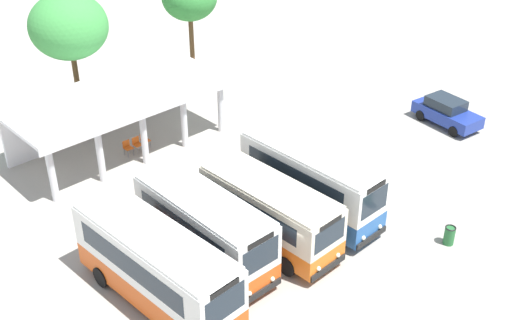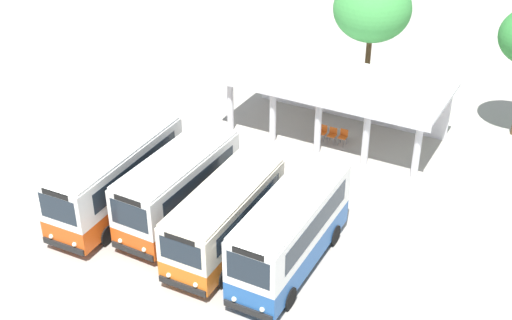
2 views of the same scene
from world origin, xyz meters
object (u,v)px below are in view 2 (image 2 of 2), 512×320
Objects in this scene: city_bus_second_in_row at (178,186)px; waiting_chair_second_from_end at (332,134)px; city_bus_nearest_orange at (116,175)px; city_bus_fourth_amber at (291,229)px; city_bus_middle_cream at (225,217)px; waiting_chair_end_by_column at (323,131)px; waiting_chair_middle_seat at (343,136)px.

city_bus_second_in_row is 10.57m from waiting_chair_second_from_end.
city_bus_fourth_amber is (8.80, 0.08, 0.03)m from city_bus_nearest_orange.
city_bus_nearest_orange reaches higher than city_bus_middle_cream.
city_bus_second_in_row is at bearing 12.81° from city_bus_nearest_orange.
waiting_chair_end_by_column is at bearing 177.38° from waiting_chair_second_from_end.
city_bus_nearest_orange is 9.29× the size of waiting_chair_middle_seat.
city_bus_second_in_row is 10.43m from waiting_chair_end_by_column.
city_bus_middle_cream is 2.95m from city_bus_fourth_amber.
waiting_chair_end_by_column is at bearing -176.48° from waiting_chair_middle_seat.
waiting_chair_middle_seat is (-2.05, 10.67, -1.35)m from city_bus_fourth_amber.
city_bus_middle_cream is at bearing -2.04° from city_bus_nearest_orange.
city_bus_second_in_row is 8.15× the size of waiting_chair_end_by_column.
city_bus_middle_cream reaches higher than waiting_chair_end_by_column.
city_bus_second_in_row reaches higher than waiting_chair_middle_seat.
waiting_chair_middle_seat is at bearing 9.58° from waiting_chair_second_from_end.
waiting_chair_middle_seat is (0.89, 10.96, -1.15)m from city_bus_middle_cream.
city_bus_nearest_orange reaches higher than waiting_chair_second_from_end.
city_bus_second_in_row is 0.95× the size of city_bus_fourth_amber.
city_bus_nearest_orange is at bearing -120.04° from waiting_chair_second_from_end.
waiting_chair_second_from_end is at bearing 59.96° from city_bus_nearest_orange.
city_bus_fourth_amber is (2.93, 0.29, 0.19)m from city_bus_middle_cream.
city_bus_second_in_row is at bearing 163.38° from city_bus_middle_cream.
waiting_chair_middle_seat is at bearing 85.37° from city_bus_middle_cream.
city_bus_nearest_orange reaches higher than city_bus_second_in_row.
waiting_chair_end_by_column is (-3.24, 10.59, -1.35)m from city_bus_fourth_amber.
city_bus_second_in_row is at bearing -104.73° from waiting_chair_end_by_column.
waiting_chair_second_from_end is at bearing 72.09° from city_bus_second_in_row.
waiting_chair_second_from_end is (6.16, 10.65, -1.32)m from city_bus_nearest_orange.
city_bus_second_in_row is 5.90m from city_bus_fourth_amber.
waiting_chair_end_by_column is at bearing 62.48° from city_bus_nearest_orange.
city_bus_nearest_orange is 5.87m from city_bus_middle_cream.
city_bus_fourth_amber is 8.62× the size of waiting_chair_middle_seat.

